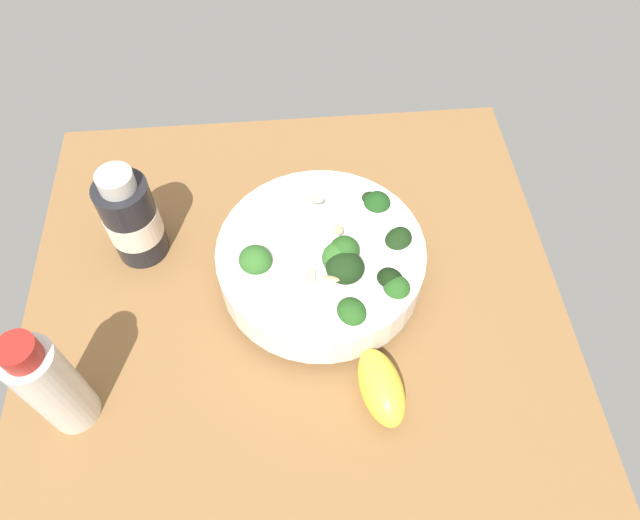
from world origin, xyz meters
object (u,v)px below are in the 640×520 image
bowl_of_broccoli (323,261)px  lemon_wedge (380,387)px  bottle_short (131,219)px  bottle_tall (50,385)px

bowl_of_broccoli → lemon_wedge: bearing=-162.8°
bowl_of_broccoli → bottle_short: (6.36, 21.13, 1.72)cm
lemon_wedge → bottle_short: bearing=50.9°
bottle_tall → lemon_wedge: bearing=-91.9°
lemon_wedge → bottle_tall: size_ratio=0.56×
bottle_tall → bottle_short: bearing=-14.6°
bottle_tall → bottle_short: bottle_tall is taller
bottle_short → bottle_tall: bearing=165.4°
bowl_of_broccoli → lemon_wedge: size_ratio=2.74×
bowl_of_broccoli → bottle_tall: 29.68cm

